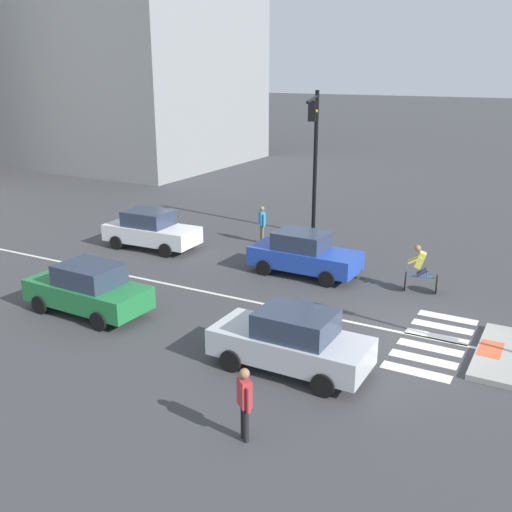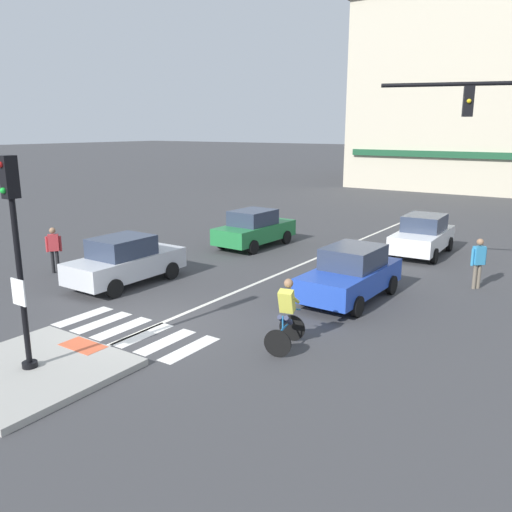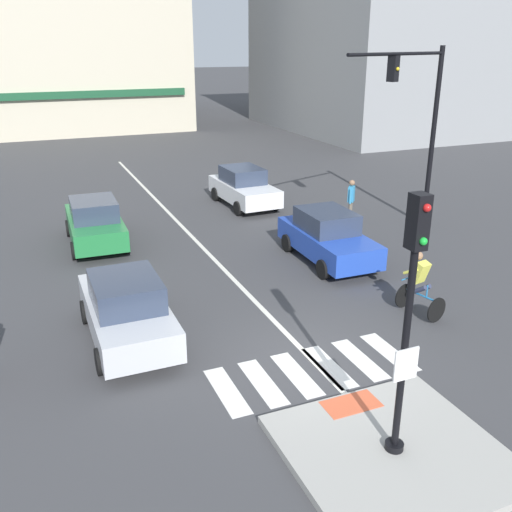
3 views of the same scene
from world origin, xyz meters
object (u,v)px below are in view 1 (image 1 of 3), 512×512
(traffic_light_mast, at_px, (314,144))
(pedestrian_waiting_far_side, at_px, (262,221))
(car_green_westbound_far, at_px, (88,289))
(car_silver_westbound_near, at_px, (292,341))
(pedestrian_at_curb_left, at_px, (245,399))
(car_white_eastbound_far, at_px, (151,230))
(cyclist, at_px, (420,268))
(car_blue_eastbound_mid, at_px, (304,254))

(traffic_light_mast, height_order, pedestrian_waiting_far_side, traffic_light_mast)
(car_green_westbound_far, bearing_deg, car_silver_westbound_near, -92.14)
(traffic_light_mast, relative_size, pedestrian_at_curb_left, 3.91)
(pedestrian_at_curb_left, xyz_separation_m, pedestrian_waiting_far_side, (13.08, 6.58, 0.00))
(car_white_eastbound_far, bearing_deg, cyclist, -88.41)
(car_blue_eastbound_mid, xyz_separation_m, pedestrian_at_curb_left, (-10.14, -3.23, 0.17))
(traffic_light_mast, xyz_separation_m, car_green_westbound_far, (-11.09, 2.85, -3.49))
(car_white_eastbound_far, xyz_separation_m, pedestrian_waiting_far_side, (2.98, -3.82, 0.17))
(cyclist, bearing_deg, car_green_westbound_far, 128.43)
(pedestrian_at_curb_left, distance_m, pedestrian_waiting_far_side, 14.64)
(car_blue_eastbound_mid, xyz_separation_m, pedestrian_waiting_far_side, (2.94, 3.35, 0.17))
(car_silver_westbound_near, bearing_deg, pedestrian_waiting_far_side, 31.88)
(traffic_light_mast, relative_size, car_silver_westbound_near, 1.59)
(car_blue_eastbound_mid, distance_m, cyclist, 4.28)
(traffic_light_mast, distance_m, cyclist, 7.98)
(car_green_westbound_far, distance_m, cyclist, 11.14)
(pedestrian_at_curb_left, bearing_deg, traffic_light_mast, 18.36)
(pedestrian_waiting_far_side, bearing_deg, traffic_light_mast, -49.28)
(car_green_westbound_far, bearing_deg, car_white_eastbound_far, 22.39)
(car_white_eastbound_far, distance_m, car_blue_eastbound_mid, 7.17)
(traffic_light_mast, distance_m, car_green_westbound_far, 11.97)
(cyclist, relative_size, pedestrian_waiting_far_side, 1.01)
(car_silver_westbound_near, bearing_deg, pedestrian_at_curb_left, -171.96)
(car_silver_westbound_near, distance_m, pedestrian_at_curb_left, 3.26)
(car_silver_westbound_near, relative_size, pedestrian_waiting_far_side, 2.46)
(traffic_light_mast, xyz_separation_m, car_blue_eastbound_mid, (-4.44, -1.61, -3.49))
(car_green_westbound_far, distance_m, car_silver_westbound_near, 7.23)
(car_blue_eastbound_mid, relative_size, pedestrian_at_curb_left, 2.47)
(car_white_eastbound_far, bearing_deg, traffic_light_mast, -51.15)
(pedestrian_at_curb_left, bearing_deg, cyclist, -5.70)
(car_blue_eastbound_mid, xyz_separation_m, cyclist, (0.28, -4.27, 0.06))
(traffic_light_mast, xyz_separation_m, car_white_eastbound_far, (-4.48, 5.57, -3.49))
(pedestrian_waiting_far_side, bearing_deg, car_blue_eastbound_mid, -131.25)
(traffic_light_mast, bearing_deg, cyclist, -125.33)
(car_green_westbound_far, relative_size, car_silver_westbound_near, 1.01)
(car_silver_westbound_near, height_order, car_white_eastbound_far, same)
(car_silver_westbound_near, xyz_separation_m, cyclist, (7.19, -1.49, 0.06))
(car_white_eastbound_far, bearing_deg, pedestrian_waiting_far_side, -52.04)
(cyclist, distance_m, pedestrian_at_curb_left, 10.47)
(cyclist, xyz_separation_m, pedestrian_at_curb_left, (-10.41, 1.04, 0.11))
(car_silver_westbound_near, xyz_separation_m, pedestrian_at_curb_left, (-3.22, -0.45, 0.17))
(car_green_westbound_far, distance_m, car_blue_eastbound_mid, 8.00)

